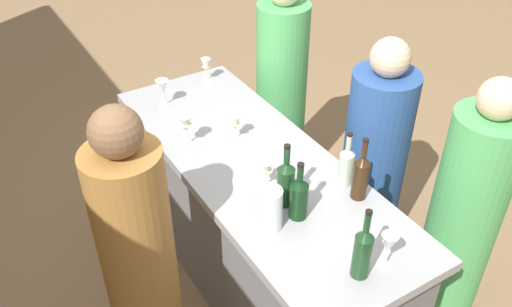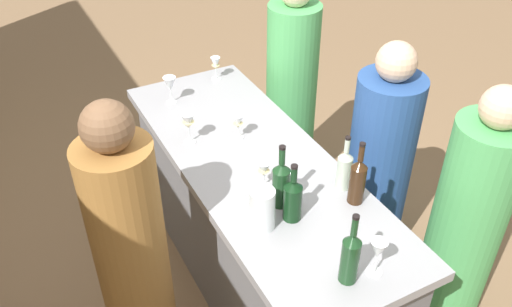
# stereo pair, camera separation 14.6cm
# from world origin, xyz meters

# --- Properties ---
(ground_plane) EXTENTS (12.00, 12.00, 0.00)m
(ground_plane) POSITION_xyz_m (0.00, 0.00, 0.00)
(ground_plane) COLOR #846647
(bar_counter) EXTENTS (2.00, 0.71, 0.91)m
(bar_counter) POSITION_xyz_m (0.00, 0.00, 0.46)
(bar_counter) COLOR slate
(bar_counter) RESTS_ON ground
(wine_bottle_leftmost_olive_green) EXTENTS (0.07, 0.07, 0.33)m
(wine_bottle_leftmost_olive_green) POSITION_xyz_m (-0.83, 0.04, 1.03)
(wine_bottle_leftmost_olive_green) COLOR #193D1E
(wine_bottle_leftmost_olive_green) RESTS_ON bar_counter
(wine_bottle_second_left_amber_brown) EXTENTS (0.07, 0.07, 0.32)m
(wine_bottle_second_left_amber_brown) POSITION_xyz_m (-0.47, -0.26, 1.03)
(wine_bottle_second_left_amber_brown) COLOR #331E0F
(wine_bottle_second_left_amber_brown) RESTS_ON bar_counter
(wine_bottle_center_dark_green) EXTENTS (0.08, 0.08, 0.29)m
(wine_bottle_center_dark_green) POSITION_xyz_m (-0.43, 0.05, 1.01)
(wine_bottle_center_dark_green) COLOR black
(wine_bottle_center_dark_green) RESTS_ON bar_counter
(wine_bottle_second_right_clear_pale) EXTENTS (0.07, 0.07, 0.28)m
(wine_bottle_second_right_clear_pale) POSITION_xyz_m (-0.36, -0.27, 1.01)
(wine_bottle_second_right_clear_pale) COLOR #B7C6B2
(wine_bottle_second_right_clear_pale) RESTS_ON bar_counter
(wine_bottle_rightmost_olive_green) EXTENTS (0.08, 0.08, 0.32)m
(wine_bottle_rightmost_olive_green) POSITION_xyz_m (-0.33, 0.05, 1.03)
(wine_bottle_rightmost_olive_green) COLOR #193D1E
(wine_bottle_rightmost_olive_green) RESTS_ON bar_counter
(wine_glass_near_left) EXTENTS (0.06, 0.06, 0.15)m
(wine_glass_near_left) POSITION_xyz_m (0.88, -0.18, 1.00)
(wine_glass_near_left) COLOR white
(wine_glass_near_left) RESTS_ON bar_counter
(wine_glass_near_center) EXTENTS (0.07, 0.07, 0.17)m
(wine_glass_near_center) POSITION_xyz_m (-0.85, -0.07, 1.03)
(wine_glass_near_center) COLOR white
(wine_glass_near_center) RESTS_ON bar_counter
(wine_glass_near_right) EXTENTS (0.06, 0.06, 0.14)m
(wine_glass_near_right) POSITION_xyz_m (0.23, -0.02, 1.00)
(wine_glass_near_right) COLOR white
(wine_glass_near_right) RESTS_ON bar_counter
(wine_glass_far_left) EXTENTS (0.06, 0.06, 0.14)m
(wine_glass_far_left) POSITION_xyz_m (-0.18, 0.06, 1.00)
(wine_glass_far_left) COLOR white
(wine_glass_far_left) RESTS_ON bar_counter
(wine_glass_far_center) EXTENTS (0.07, 0.07, 0.16)m
(wine_glass_far_center) POSITION_xyz_m (0.74, 0.17, 1.02)
(wine_glass_far_center) COLOR white
(wine_glass_far_center) RESTS_ON bar_counter
(wine_glass_far_right) EXTENTS (0.07, 0.07, 0.17)m
(wine_glass_far_right) POSITION_xyz_m (0.31, 0.23, 1.03)
(wine_glass_far_right) COLOR white
(wine_glass_far_right) RESTS_ON bar_counter
(water_pitcher) EXTENTS (0.11, 0.11, 0.19)m
(water_pitcher) POSITION_xyz_m (-0.42, 0.19, 1.00)
(water_pitcher) COLOR silver
(water_pitcher) RESTS_ON bar_counter
(person_left_guest) EXTENTS (0.41, 0.41, 1.42)m
(person_left_guest) POSITION_xyz_m (-0.07, -0.75, 0.65)
(person_left_guest) COLOR #284C8C
(person_left_guest) RESTS_ON ground
(person_center_guest) EXTENTS (0.37, 0.37, 1.46)m
(person_center_guest) POSITION_xyz_m (-0.68, -0.80, 0.67)
(person_center_guest) COLOR #4CA559
(person_center_guest) RESTS_ON ground
(person_right_guest) EXTENTS (0.41, 0.41, 1.53)m
(person_right_guest) POSITION_xyz_m (0.75, -0.66, 0.71)
(person_right_guest) COLOR #4CA559
(person_right_guest) RESTS_ON ground
(person_server_behind) EXTENTS (0.40, 0.40, 1.58)m
(person_server_behind) POSITION_xyz_m (-0.24, 0.72, 0.74)
(person_server_behind) COLOR #9E6B33
(person_server_behind) RESTS_ON ground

